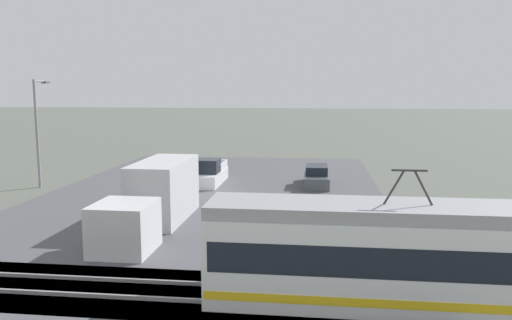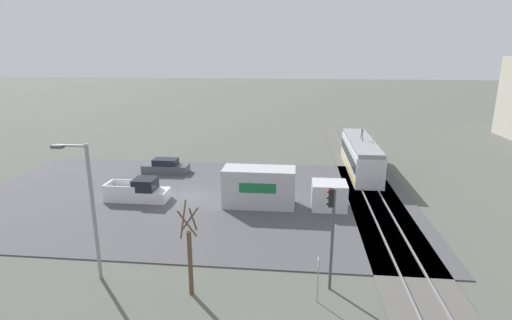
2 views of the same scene
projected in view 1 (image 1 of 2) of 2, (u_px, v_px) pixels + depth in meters
The scene contains 8 objects.
ground_plane at pixel (212, 197), 32.99m from camera, with size 320.00×320.00×0.00m, color #565B51.
road_surface at pixel (212, 196), 32.98m from camera, with size 22.54×38.19×0.08m.
rail_bed at pixel (118, 291), 17.47m from camera, with size 68.59×4.40×0.22m.
light_rail_tram at pixel (406, 257), 16.07m from camera, with size 12.87×2.70×4.46m.
box_truck at pixel (156, 197), 25.60m from camera, with size 2.48×9.95×3.18m.
pickup_truck at pixel (208, 174), 37.18m from camera, with size 2.01×5.29×1.92m.
sedan_car_0 at pixel (317, 177), 36.51m from camera, with size 1.81×4.74×1.48m.
street_lamp_near_crossing at pixel (38, 125), 35.79m from camera, with size 0.36×1.95×7.75m.
Camera 1 is at (-6.81, 31.73, 7.03)m, focal length 35.00 mm.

